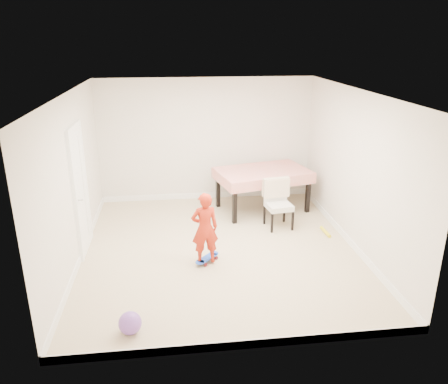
{
  "coord_description": "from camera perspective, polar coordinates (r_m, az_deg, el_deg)",
  "views": [
    {
      "loc": [
        -0.73,
        -6.54,
        3.4
      ],
      "look_at": [
        0.1,
        0.2,
        0.95
      ],
      "focal_mm": 35.0,
      "sensor_mm": 36.0,
      "label": 1
    }
  ],
  "objects": [
    {
      "name": "wall_left",
      "position": [
        7.03,
        -19.0,
        1.35
      ],
      "size": [
        0.04,
        5.0,
        2.6
      ],
      "primitive_type": "cube",
      "color": "beige",
      "rests_on": "ground"
    },
    {
      "name": "wall_right",
      "position": [
        7.48,
        16.64,
        2.68
      ],
      "size": [
        0.04,
        5.0,
        2.6
      ],
      "primitive_type": "cube",
      "color": "beige",
      "rests_on": "ground"
    },
    {
      "name": "ceiling",
      "position": [
        6.63,
        -0.66,
        12.74
      ],
      "size": [
        4.5,
        5.0,
        0.04
      ],
      "primitive_type": "cube",
      "color": "white",
      "rests_on": "wall_back"
    },
    {
      "name": "dining_chair",
      "position": [
        8.11,
        7.18,
        -1.61
      ],
      "size": [
        0.57,
        0.64,
        0.91
      ],
      "primitive_type": null,
      "rotation": [
        0.0,
        0.0,
        0.14
      ],
      "color": "white",
      "rests_on": "ground"
    },
    {
      "name": "baseboard_back",
      "position": [
        9.65,
        -2.25,
        -0.42
      ],
      "size": [
        4.5,
        0.02,
        0.12
      ],
      "primitive_type": "cube",
      "color": "white",
      "rests_on": "ground"
    },
    {
      "name": "skateboard",
      "position": [
        7.02,
        -2.21,
        -8.79
      ],
      "size": [
        0.48,
        0.49,
        0.08
      ],
      "primitive_type": null,
      "rotation": [
        0.0,
        0.0,
        0.81
      ],
      "color": "#1C75F1",
      "rests_on": "ground"
    },
    {
      "name": "baseboard_front",
      "position": [
        5.3,
        2.62,
        -19.25
      ],
      "size": [
        4.5,
        0.02,
        0.12
      ],
      "primitive_type": "cube",
      "color": "white",
      "rests_on": "ground"
    },
    {
      "name": "baseboard_right",
      "position": [
        7.92,
        15.83,
        -5.92
      ],
      "size": [
        0.02,
        5.0,
        0.12
      ],
      "primitive_type": "cube",
      "color": "white",
      "rests_on": "ground"
    },
    {
      "name": "foam_toy",
      "position": [
        8.17,
        13.1,
        -5.08
      ],
      "size": [
        0.08,
        0.4,
        0.06
      ],
      "primitive_type": "cylinder",
      "rotation": [
        1.57,
        0.0,
        0.05
      ],
      "color": "yellow",
      "rests_on": "ground"
    },
    {
      "name": "balloon",
      "position": [
        5.58,
        -12.17,
        -16.39
      ],
      "size": [
        0.28,
        0.28,
        0.28
      ],
      "primitive_type": "sphere",
      "color": "purple",
      "rests_on": "ground"
    },
    {
      "name": "dining_table",
      "position": [
        8.93,
        5.02,
        0.28
      ],
      "size": [
        2.0,
        1.51,
        0.85
      ],
      "primitive_type": null,
      "rotation": [
        0.0,
        0.0,
        0.24
      ],
      "color": "#BC0A0F",
      "rests_on": "ground"
    },
    {
      "name": "baseboard_left",
      "position": [
        7.49,
        -18.02,
        -7.68
      ],
      "size": [
        0.02,
        5.0,
        0.12
      ],
      "primitive_type": "cube",
      "color": "white",
      "rests_on": "ground"
    },
    {
      "name": "wall_back",
      "position": [
        9.29,
        -2.34,
        6.75
      ],
      "size": [
        4.5,
        0.04,
        2.6
      ],
      "primitive_type": "cube",
      "color": "beige",
      "rests_on": "ground"
    },
    {
      "name": "wall_front",
      "position": [
        4.63,
        2.84,
        -7.16
      ],
      "size": [
        4.5,
        0.04,
        2.6
      ],
      "primitive_type": "cube",
      "color": "beige",
      "rests_on": "ground"
    },
    {
      "name": "door",
      "position": [
        7.39,
        -18.27,
        0.06
      ],
      "size": [
        0.11,
        0.94,
        2.11
      ],
      "primitive_type": "cube",
      "color": "white",
      "rests_on": "ground"
    },
    {
      "name": "ground",
      "position": [
        7.4,
        -0.58,
        -7.49
      ],
      "size": [
        5.0,
        5.0,
        0.0
      ],
      "primitive_type": "plane",
      "color": "tan",
      "rests_on": "ground"
    },
    {
      "name": "child",
      "position": [
        6.72,
        -2.52,
        -5.03
      ],
      "size": [
        0.45,
        0.32,
        1.15
      ],
      "primitive_type": "imported",
      "rotation": [
        0.0,
        0.0,
        3.26
      ],
      "color": "#B72612",
      "rests_on": "ground"
    }
  ]
}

